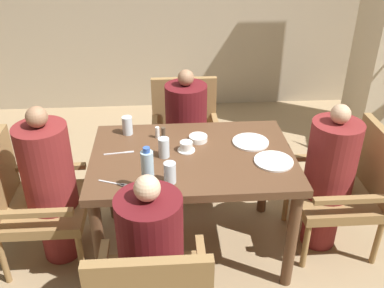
% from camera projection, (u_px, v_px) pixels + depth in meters
% --- Properties ---
extents(ground_plane, '(16.00, 16.00, 0.00)m').
position_uv_depth(ground_plane, '(192.00, 246.00, 3.02)').
color(ground_plane, '#9E8460').
extents(dining_table, '(1.26, 0.86, 0.76)m').
position_uv_depth(dining_table, '(192.00, 168.00, 2.70)').
color(dining_table, brown).
rests_on(dining_table, ground_plane).
extents(chair_left_side, '(0.54, 0.54, 0.87)m').
position_uv_depth(chair_left_side, '(30.00, 199.00, 2.73)').
color(chair_left_side, olive).
rests_on(chair_left_side, ground_plane).
extents(diner_in_left_chair, '(0.32, 0.32, 1.11)m').
position_uv_depth(diner_in_left_chair, '(50.00, 185.00, 2.69)').
color(diner_in_left_chair, maroon).
rests_on(diner_in_left_chair, ground_plane).
extents(chair_far_side, '(0.54, 0.54, 0.87)m').
position_uv_depth(chair_far_side, '(185.00, 132.00, 3.52)').
color(chair_far_side, olive).
rests_on(chair_far_side, ground_plane).
extents(diner_in_far_chair, '(0.32, 0.32, 1.06)m').
position_uv_depth(diner_in_far_chair, '(186.00, 132.00, 3.36)').
color(diner_in_far_chair, '#5B1419').
rests_on(diner_in_far_chair, ground_plane).
extents(chair_right_side, '(0.54, 0.54, 0.87)m').
position_uv_depth(chair_right_side, '(348.00, 186.00, 2.85)').
color(chair_right_side, olive).
rests_on(chair_right_side, ground_plane).
extents(diner_in_right_chair, '(0.32, 0.32, 1.07)m').
position_uv_depth(diner_in_right_chair, '(329.00, 177.00, 2.81)').
color(diner_in_right_chair, maroon).
rests_on(diner_in_right_chair, ground_plane).
extents(diner_in_near_chair, '(0.32, 0.32, 1.07)m').
position_uv_depth(diner_in_near_chair, '(152.00, 264.00, 2.13)').
color(diner_in_near_chair, '#5B1419').
rests_on(diner_in_near_chair, ground_plane).
extents(plate_main_left, '(0.24, 0.24, 0.01)m').
position_uv_depth(plate_main_left, '(274.00, 161.00, 2.57)').
color(plate_main_left, white).
rests_on(plate_main_left, dining_table).
extents(plate_main_right, '(0.24, 0.24, 0.01)m').
position_uv_depth(plate_main_right, '(251.00, 142.00, 2.77)').
color(plate_main_right, white).
rests_on(plate_main_right, dining_table).
extents(teacup_with_saucer, '(0.11, 0.11, 0.06)m').
position_uv_depth(teacup_with_saucer, '(186.00, 147.00, 2.67)').
color(teacup_with_saucer, white).
rests_on(teacup_with_saucer, dining_table).
extents(bowl_small, '(0.12, 0.12, 0.04)m').
position_uv_depth(bowl_small, '(198.00, 138.00, 2.79)').
color(bowl_small, white).
rests_on(bowl_small, dining_table).
extents(water_bottle, '(0.07, 0.07, 0.27)m').
position_uv_depth(water_bottle, '(148.00, 171.00, 2.25)').
color(water_bottle, '#A3C6DB').
rests_on(water_bottle, dining_table).
extents(glass_tall_near, '(0.07, 0.07, 0.12)m').
position_uv_depth(glass_tall_near, '(170.00, 173.00, 2.36)').
color(glass_tall_near, silver).
rests_on(glass_tall_near, dining_table).
extents(glass_tall_mid, '(0.07, 0.07, 0.12)m').
position_uv_depth(glass_tall_mid, '(164.00, 148.00, 2.60)').
color(glass_tall_mid, silver).
rests_on(glass_tall_mid, dining_table).
extents(glass_tall_far, '(0.07, 0.07, 0.12)m').
position_uv_depth(glass_tall_far, '(127.00, 125.00, 2.85)').
color(glass_tall_far, silver).
rests_on(glass_tall_far, dining_table).
extents(salt_shaker, '(0.03, 0.03, 0.08)m').
position_uv_depth(salt_shaker, '(157.00, 133.00, 2.82)').
color(salt_shaker, white).
rests_on(salt_shaker, dining_table).
extents(pepper_shaker, '(0.03, 0.03, 0.07)m').
position_uv_depth(pepper_shaker, '(163.00, 133.00, 2.82)').
color(pepper_shaker, '#4C3D2D').
rests_on(pepper_shaker, dining_table).
extents(fork_beside_plate, '(0.17, 0.08, 0.00)m').
position_uv_depth(fork_beside_plate, '(116.00, 184.00, 2.37)').
color(fork_beside_plate, silver).
rests_on(fork_beside_plate, dining_table).
extents(knife_beside_plate, '(0.19, 0.04, 0.00)m').
position_uv_depth(knife_beside_plate, '(121.00, 153.00, 2.66)').
color(knife_beside_plate, silver).
rests_on(knife_beside_plate, dining_table).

